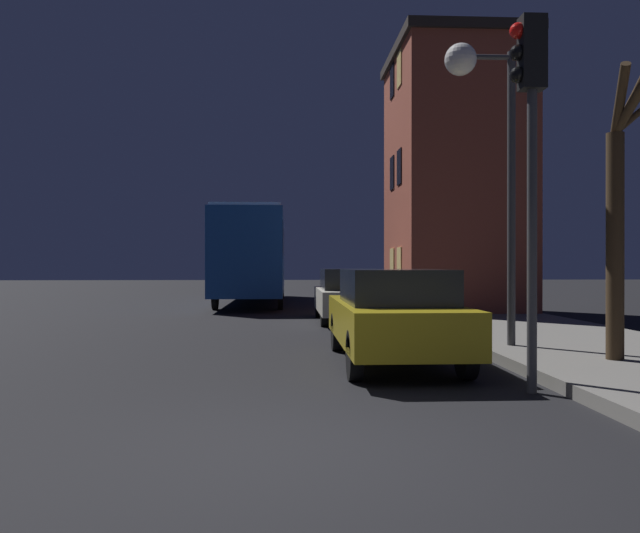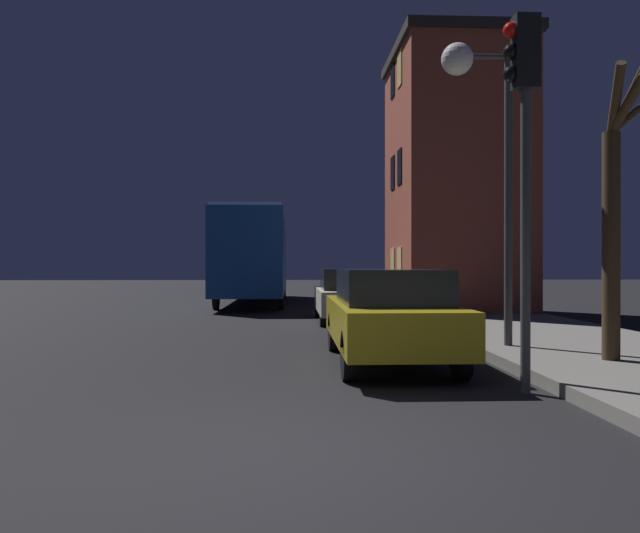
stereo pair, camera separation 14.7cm
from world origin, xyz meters
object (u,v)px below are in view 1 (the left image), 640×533
Objects in this scene: traffic_light at (530,124)px; car_mid_lane at (350,295)px; bus at (254,251)px; bare_tree at (622,203)px; car_near_lane at (393,314)px; streetlamp at (480,110)px.

car_mid_lane is at bearing 97.17° from traffic_light.
bus reaches higher than car_mid_lane.
bare_tree is at bearing -69.77° from bus.
traffic_light is 3.67m from car_near_lane.
car_mid_lane is at bearing 103.71° from streetlamp.
streetlamp reaches higher than bare_tree.
streetlamp is 1.08× the size of bare_tree.
streetlamp is 16.06m from bus.
traffic_light is 0.95× the size of bare_tree.
traffic_light reaches higher than bus.
streetlamp reaches higher than car_mid_lane.
car_near_lane is at bearing 118.77° from traffic_light.
streetlamp is 0.45× the size of bus.
car_near_lane is at bearing 163.01° from bare_tree.
car_mid_lane is at bearing -70.20° from bus.
bus is at bearing 107.24° from streetlamp.
bus is at bearing 103.31° from traffic_light.
streetlamp is at bearing 83.32° from traffic_light.
car_near_lane is (-1.29, 2.35, -2.51)m from traffic_light.
streetlamp reaches higher than traffic_light.
streetlamp is at bearing 130.68° from bare_tree.
traffic_light is 1.05× the size of car_mid_lane.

